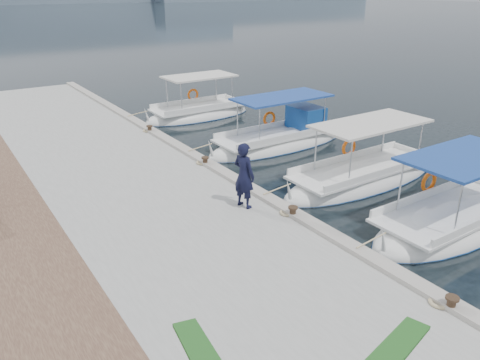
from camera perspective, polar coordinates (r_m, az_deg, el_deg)
name	(u,v)px	position (r m, az deg, el deg)	size (l,w,h in m)	color
ground	(337,251)	(13.00, 11.80, -8.52)	(400.00, 400.00, 0.00)	black
concrete_quay	(157,203)	(15.04, -10.14, -2.82)	(6.00, 40.00, 0.50)	#969691
quay_curb	(230,176)	(16.10, -1.19, 0.50)	(0.44, 40.00, 0.12)	#A19A8F
fishing_caique_b	(451,224)	(15.20, 24.35, -4.87)	(6.34, 2.44, 2.83)	white
fishing_caique_c	(362,179)	(17.52, 14.64, 0.09)	(7.13, 2.24, 2.83)	white
fishing_caique_d	(279,142)	(20.92, 4.84, 4.64)	(7.12, 2.21, 2.83)	white
fishing_caique_e	(198,115)	(25.72, -5.12, 7.91)	(6.15, 2.29, 2.83)	white
mooring_bollards	(293,211)	(13.41, 6.46, -3.78)	(0.28, 20.28, 0.33)	black
fisherman	(244,175)	(13.65, 0.50, 0.57)	(0.73, 0.48, 1.99)	black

